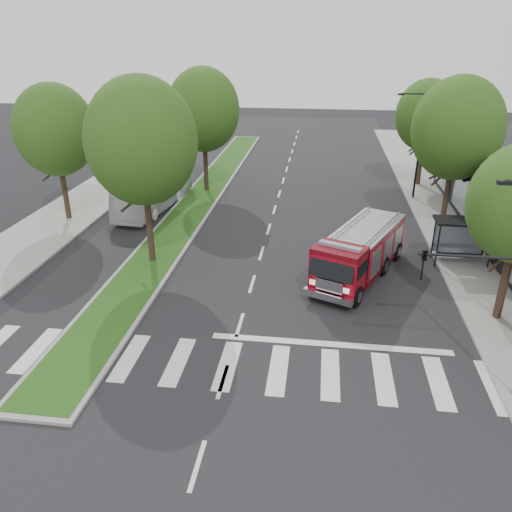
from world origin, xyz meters
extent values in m
plane|color=black|center=(0.00, 0.00, 0.00)|extent=(140.00, 140.00, 0.00)
cube|color=gray|center=(12.50, 10.00, 0.07)|extent=(5.00, 80.00, 0.15)
cube|color=gray|center=(-14.50, 10.00, 0.07)|extent=(5.00, 80.00, 0.15)
cube|color=gray|center=(-6.00, 18.00, 0.07)|extent=(3.00, 50.00, 0.14)
cube|color=#174513|center=(-6.00, 18.00, 0.14)|extent=(2.60, 49.50, 0.02)
cylinder|color=black|center=(9.80, 7.40, 1.25)|extent=(0.08, 0.08, 2.50)
cylinder|color=black|center=(12.60, 7.40, 1.25)|extent=(0.08, 0.08, 2.50)
cylinder|color=black|center=(9.80, 8.60, 1.25)|extent=(0.08, 0.08, 2.50)
cylinder|color=black|center=(12.60, 8.60, 1.25)|extent=(0.08, 0.08, 2.50)
cube|color=black|center=(11.20, 8.00, 2.55)|extent=(3.20, 1.60, 0.12)
cube|color=#8C99A5|center=(11.20, 8.70, 1.30)|extent=(2.80, 0.04, 1.80)
cube|color=black|center=(11.20, 8.00, 0.55)|extent=(2.40, 0.40, 0.08)
cylinder|color=black|center=(11.50, 2.00, 1.87)|extent=(0.36, 0.36, 3.74)
cylinder|color=black|center=(11.50, 14.00, 2.20)|extent=(0.36, 0.36, 4.40)
ellipsoid|color=#15330E|center=(11.50, 14.00, 6.50)|extent=(5.60, 5.60, 6.44)
cylinder|color=black|center=(11.50, 24.00, 1.98)|extent=(0.36, 0.36, 3.96)
ellipsoid|color=#15330E|center=(11.50, 24.00, 5.85)|extent=(5.00, 5.00, 5.75)
cylinder|color=black|center=(-6.00, 6.00, 2.31)|extent=(0.36, 0.36, 4.62)
ellipsoid|color=#15330E|center=(-6.00, 6.00, 6.83)|extent=(5.80, 5.80, 6.67)
cylinder|color=black|center=(-6.00, 20.00, 2.20)|extent=(0.36, 0.36, 4.40)
ellipsoid|color=#15330E|center=(-6.00, 20.00, 6.50)|extent=(5.60, 5.60, 6.44)
cylinder|color=black|center=(-14.00, 12.00, 2.09)|extent=(0.36, 0.36, 4.18)
ellipsoid|color=#15330E|center=(-14.00, 12.00, 6.17)|extent=(5.20, 5.20, 5.98)
cube|color=black|center=(8.70, -3.50, 7.85)|extent=(0.45, 0.20, 0.12)
cylinder|color=black|center=(8.50, -3.50, 5.40)|extent=(4.00, 0.10, 0.10)
imported|color=black|center=(6.70, -3.50, 5.00)|extent=(0.18, 0.22, 1.10)
cylinder|color=black|center=(10.50, 20.00, 4.00)|extent=(0.16, 0.16, 8.00)
cylinder|color=black|center=(9.60, 20.00, 7.90)|extent=(1.80, 0.10, 0.10)
cube|color=black|center=(8.70, 20.00, 7.85)|extent=(0.45, 0.20, 0.12)
cube|color=#5B040D|center=(5.51, 5.80, 0.48)|extent=(5.41, 8.26, 0.24)
cube|color=maroon|center=(5.82, 6.49, 1.47)|extent=(4.64, 6.52, 1.90)
cube|color=maroon|center=(4.32, 3.11, 1.47)|extent=(2.87, 2.53, 2.00)
cube|color=#B2B2B7|center=(5.82, 6.49, 2.47)|extent=(4.64, 6.52, 0.11)
cylinder|color=#B2B2B7|center=(5.04, 6.84, 2.66)|extent=(2.40, 5.25, 0.10)
cylinder|color=#B2B2B7|center=(6.60, 6.15, 2.66)|extent=(2.40, 5.25, 0.10)
cube|color=silver|center=(3.88, 2.11, 0.57)|extent=(2.39, 1.31, 0.33)
cube|color=#8C99A5|center=(4.32, 3.11, 2.76)|extent=(2.05, 1.15, 0.17)
cylinder|color=black|center=(3.20, 3.29, 0.52)|extent=(0.73, 1.09, 1.05)
cylinder|color=black|center=(5.20, 2.40, 0.52)|extent=(0.73, 1.09, 1.05)
cylinder|color=black|center=(4.82, 6.94, 0.52)|extent=(0.73, 1.09, 1.05)
cylinder|color=black|center=(6.82, 6.05, 0.52)|extent=(0.73, 1.09, 1.05)
cylinder|color=black|center=(5.75, 9.02, 0.52)|extent=(0.73, 1.09, 1.05)
cylinder|color=black|center=(7.75, 8.14, 0.52)|extent=(0.73, 1.09, 1.05)
imported|color=silver|center=(-8.83, 15.39, 1.36)|extent=(3.26, 9.92, 2.71)
camera|label=1|loc=(3.21, -18.80, 11.94)|focal=35.00mm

